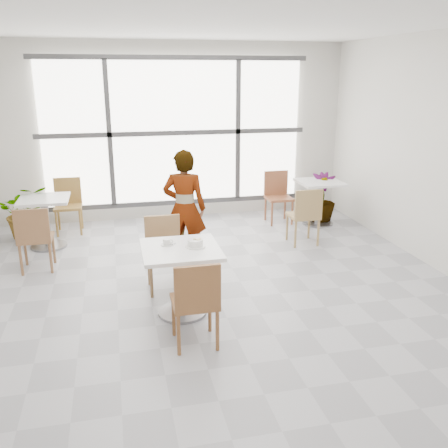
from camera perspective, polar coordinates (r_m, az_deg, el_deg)
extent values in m
plane|color=#9E9EA5|center=(5.61, -0.69, -8.90)|extent=(7.00, 7.00, 0.00)
plane|color=white|center=(5.06, -0.83, 23.25)|extent=(7.00, 7.00, 0.00)
plane|color=silver|center=(8.54, -5.80, 10.67)|extent=(6.00, 0.00, 6.00)
plane|color=silver|center=(2.02, 21.28, -12.92)|extent=(6.00, 0.00, 6.00)
cube|color=white|center=(8.48, -5.75, 10.62)|extent=(4.40, 0.04, 2.40)
cube|color=#3F3F42|center=(8.45, -5.72, 10.60)|extent=(4.60, 0.05, 0.08)
cube|color=#3F3F42|center=(8.38, -13.32, 10.18)|extent=(0.08, 0.05, 2.40)
cube|color=#3F3F42|center=(8.66, 1.64, 10.84)|extent=(0.08, 0.05, 2.40)
cube|color=#3F3F42|center=(8.68, -5.49, 2.57)|extent=(4.60, 0.05, 0.08)
cube|color=#3F3F42|center=(8.40, -5.99, 18.89)|extent=(4.60, 0.05, 0.08)
cube|color=white|center=(5.04, -5.12, -3.02)|extent=(0.80, 0.80, 0.04)
cylinder|color=gray|center=(5.19, -5.01, -6.91)|extent=(0.10, 0.10, 0.71)
cylinder|color=gray|center=(5.33, -4.91, -10.24)|extent=(0.52, 0.52, 0.03)
cube|color=brown|center=(4.60, -3.49, -9.12)|extent=(0.42, 0.42, 0.04)
cube|color=brown|center=(4.33, -3.12, -7.49)|extent=(0.42, 0.04, 0.42)
cylinder|color=brown|center=(4.89, -1.68, -10.37)|extent=(0.04, 0.04, 0.41)
cylinder|color=brown|center=(4.58, -0.78, -12.41)|extent=(0.04, 0.04, 0.41)
cylinder|color=brown|center=(4.84, -5.94, -10.76)|extent=(0.04, 0.04, 0.41)
cylinder|color=brown|center=(4.53, -5.35, -12.86)|extent=(0.04, 0.04, 0.41)
cube|color=#9C7349|center=(5.74, -6.97, -3.73)|extent=(0.42, 0.42, 0.04)
cube|color=#9C7349|center=(5.84, -7.26, -0.96)|extent=(0.42, 0.04, 0.42)
cylinder|color=#9C7349|center=(5.64, -8.52, -6.63)|extent=(0.04, 0.04, 0.41)
cylinder|color=#9C7349|center=(5.97, -8.81, -5.26)|extent=(0.04, 0.04, 0.41)
cylinder|color=#9C7349|center=(5.67, -4.87, -6.35)|extent=(0.04, 0.04, 0.41)
cylinder|color=#9C7349|center=(6.00, -5.37, -5.00)|extent=(0.04, 0.04, 0.41)
cylinder|color=white|center=(5.05, -3.38, -2.63)|extent=(0.21, 0.21, 0.01)
cylinder|color=white|center=(5.04, -3.39, -2.19)|extent=(0.16, 0.16, 0.07)
torus|color=white|center=(5.03, -3.40, -1.86)|extent=(0.16, 0.16, 0.01)
cylinder|color=#D1B291|center=(5.04, -3.39, -2.22)|extent=(0.14, 0.14, 0.05)
cylinder|color=beige|center=(5.02, -3.32, -1.78)|extent=(0.03, 0.03, 0.01)
cylinder|color=#F3E99C|center=(5.02, -3.36, -1.80)|extent=(0.03, 0.03, 0.01)
cylinder|color=beige|center=(5.03, -3.45, -1.76)|extent=(0.03, 0.03, 0.02)
cylinder|color=beige|center=(5.03, -3.51, -1.75)|extent=(0.03, 0.03, 0.02)
cylinder|color=beige|center=(5.03, -2.90, -1.73)|extent=(0.03, 0.03, 0.01)
cylinder|color=beige|center=(5.02, -3.33, -1.92)|extent=(0.03, 0.03, 0.02)
cylinder|color=beige|center=(5.01, -2.92, -1.86)|extent=(0.03, 0.03, 0.02)
cylinder|color=beige|center=(5.03, -3.45, -1.76)|extent=(0.03, 0.03, 0.01)
cylinder|color=#F6E59F|center=(5.01, -3.09, -1.92)|extent=(0.03, 0.03, 0.02)
cylinder|color=beige|center=(5.02, -3.38, -1.80)|extent=(0.03, 0.03, 0.02)
cylinder|color=silver|center=(5.13, -6.74, -2.42)|extent=(0.13, 0.13, 0.01)
cylinder|color=silver|center=(5.12, -6.75, -2.07)|extent=(0.08, 0.08, 0.06)
torus|color=silver|center=(5.12, -6.27, -2.03)|extent=(0.05, 0.01, 0.05)
cylinder|color=black|center=(5.11, -6.76, -1.81)|extent=(0.07, 0.07, 0.00)
cube|color=#B1B2B7|center=(5.12, -6.16, -2.38)|extent=(0.09, 0.05, 0.00)
sphere|color=#B1B2B7|center=(5.13, -5.79, -2.29)|extent=(0.02, 0.02, 0.02)
imported|color=black|center=(6.40, -4.65, 1.85)|extent=(0.65, 0.52, 1.55)
cube|color=silver|center=(7.49, -20.42, 2.73)|extent=(0.70, 0.70, 0.04)
cylinder|color=slate|center=(7.59, -20.13, -0.01)|extent=(0.10, 0.10, 0.71)
cylinder|color=slate|center=(7.69, -19.87, -2.43)|extent=(0.52, 0.52, 0.03)
cube|color=white|center=(8.29, 11.21, 4.83)|extent=(0.70, 0.70, 0.04)
cylinder|color=gray|center=(8.38, 11.06, 2.33)|extent=(0.10, 0.10, 0.71)
cylinder|color=gray|center=(8.47, 10.93, 0.11)|extent=(0.52, 0.52, 0.03)
cube|color=brown|center=(6.75, -21.23, -1.56)|extent=(0.42, 0.42, 0.04)
cube|color=brown|center=(6.50, -21.67, -0.17)|extent=(0.42, 0.04, 0.42)
cylinder|color=brown|center=(6.96, -19.38, -2.76)|extent=(0.04, 0.04, 0.41)
cylinder|color=brown|center=(6.62, -19.68, -3.80)|extent=(0.04, 0.04, 0.41)
cylinder|color=brown|center=(7.01, -22.29, -2.93)|extent=(0.04, 0.04, 0.41)
cylinder|color=brown|center=(6.68, -22.75, -3.97)|extent=(0.04, 0.04, 0.41)
cube|color=olive|center=(8.15, -17.84, 1.92)|extent=(0.42, 0.42, 0.04)
cube|color=olive|center=(8.28, -17.89, 3.79)|extent=(0.42, 0.04, 0.42)
cylinder|color=olive|center=(8.05, -19.06, -0.04)|extent=(0.04, 0.04, 0.41)
cylinder|color=olive|center=(8.40, -18.83, 0.67)|extent=(0.04, 0.04, 0.41)
cylinder|color=olive|center=(8.02, -16.51, 0.13)|extent=(0.04, 0.04, 0.41)
cylinder|color=olive|center=(8.36, -16.39, 0.84)|extent=(0.04, 0.04, 0.41)
cube|color=#A58350|center=(7.37, 9.27, 0.96)|extent=(0.42, 0.42, 0.04)
cube|color=#A58350|center=(7.14, 9.93, 2.31)|extent=(0.42, 0.04, 0.42)
cylinder|color=#A58350|center=(7.66, 9.94, -0.20)|extent=(0.04, 0.04, 0.41)
cylinder|color=#A58350|center=(7.35, 11.01, -1.03)|extent=(0.04, 0.04, 0.41)
cylinder|color=#A58350|center=(7.53, 7.41, -0.39)|extent=(0.04, 0.04, 0.41)
cylinder|color=#A58350|center=(7.21, 8.39, -1.23)|extent=(0.04, 0.04, 0.41)
cube|color=#965637|center=(8.35, 6.48, 3.02)|extent=(0.42, 0.42, 0.04)
cube|color=#965637|center=(8.47, 6.11, 4.84)|extent=(0.42, 0.04, 0.42)
cylinder|color=#965637|center=(8.19, 5.65, 1.13)|extent=(0.04, 0.04, 0.41)
cylinder|color=#965637|center=(8.52, 4.89, 1.79)|extent=(0.04, 0.04, 0.41)
cylinder|color=#965637|center=(8.31, 8.01, 1.28)|extent=(0.04, 0.04, 0.41)
cylinder|color=#965637|center=(8.63, 7.17, 1.93)|extent=(0.04, 0.04, 0.41)
imported|color=#4E893B|center=(8.13, -22.33, 1.34)|extent=(0.92, 0.85, 0.84)
imported|color=#3C7636|center=(8.50, 11.36, 3.02)|extent=(0.60, 0.60, 0.85)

